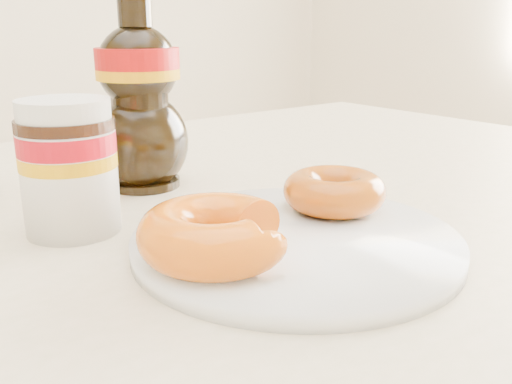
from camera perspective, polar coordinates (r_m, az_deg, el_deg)
dining_table at (r=0.55m, az=-8.42°, el=-11.14°), size 1.40×0.90×0.75m
plate at (r=0.45m, az=4.01°, el=-4.92°), size 0.25×0.25×0.01m
donut_bitten at (r=0.39m, az=-4.14°, el=-4.17°), size 0.11×0.11×0.04m
donut_whole at (r=0.50m, az=7.83°, el=0.11°), size 0.10×0.10×0.03m
nutella_jar at (r=0.49m, az=-18.24°, el=2.90°), size 0.08×0.08×0.11m
syrup_bottle at (r=0.61m, az=-11.59°, el=9.55°), size 0.12×0.11×0.20m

